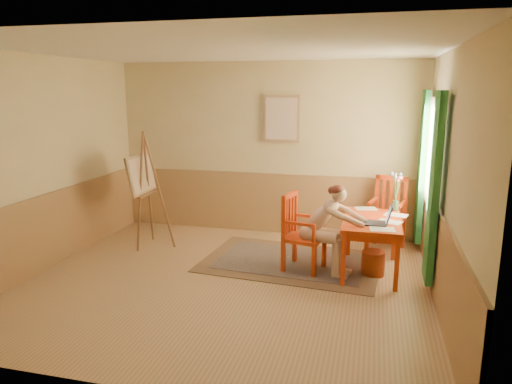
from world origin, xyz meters
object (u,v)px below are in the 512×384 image
(figure, at_px, (326,225))
(laptop, at_px, (377,220))
(easel, at_px, (143,179))
(chair_back, at_px, (387,214))
(chair_left, at_px, (301,232))
(table, at_px, (372,226))

(figure, height_order, laptop, figure)
(easel, bearing_deg, chair_back, 11.54)
(chair_back, xyz_separation_m, figure, (-0.80, -1.21, 0.11))
(chair_left, bearing_deg, table, 8.30)
(laptop, bearing_deg, figure, 177.49)
(table, relative_size, figure, 1.01)
(figure, bearing_deg, table, 18.37)
(table, relative_size, chair_back, 1.10)
(figure, relative_size, laptop, 2.81)
(table, bearing_deg, laptop, -73.58)
(chair_back, xyz_separation_m, easel, (-3.59, -0.73, 0.50))
(laptop, bearing_deg, table, 106.42)
(table, distance_m, laptop, 0.27)
(chair_back, distance_m, figure, 1.45)
(figure, bearing_deg, chair_back, 56.67)
(table, bearing_deg, chair_back, 77.64)
(chair_left, xyz_separation_m, figure, (0.33, -0.06, 0.14))
(table, height_order, figure, figure)
(chair_back, height_order, easel, easel)
(easel, bearing_deg, chair_left, -9.69)
(table, xyz_separation_m, easel, (-3.36, 0.29, 0.41))
(chair_back, relative_size, laptop, 2.57)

